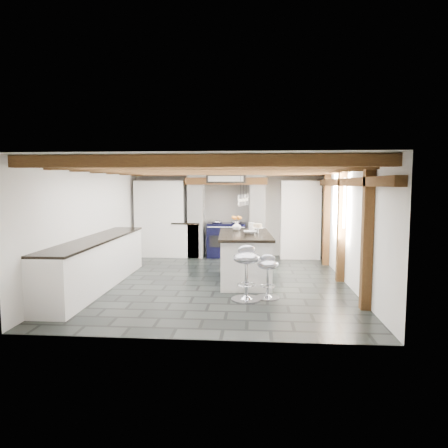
# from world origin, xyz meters

# --- Properties ---
(ground) EXTENTS (6.00, 6.00, 0.00)m
(ground) POSITION_xyz_m (0.00, 0.00, 0.00)
(ground) COLOR black
(ground) RESTS_ON ground
(room_shell) EXTENTS (6.00, 6.03, 6.00)m
(room_shell) POSITION_xyz_m (-0.61, 1.42, 1.07)
(room_shell) COLOR white
(room_shell) RESTS_ON ground
(range_cooker) EXTENTS (1.00, 0.63, 0.99)m
(range_cooker) POSITION_xyz_m (0.00, 2.68, 0.47)
(range_cooker) COLOR black
(range_cooker) RESTS_ON ground
(kitchen_island) EXTENTS (1.11, 1.97, 1.26)m
(kitchen_island) POSITION_xyz_m (0.53, 0.10, 0.48)
(kitchen_island) COLOR white
(kitchen_island) RESTS_ON ground
(bar_stool_near) EXTENTS (0.40, 0.40, 0.74)m
(bar_stool_near) POSITION_xyz_m (0.95, -1.12, 0.46)
(bar_stool_near) COLOR silver
(bar_stool_near) RESTS_ON ground
(bar_stool_far) EXTENTS (0.59, 0.59, 0.91)m
(bar_stool_far) POSITION_xyz_m (0.59, -1.26, 0.57)
(bar_stool_far) COLOR silver
(bar_stool_far) RESTS_ON ground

